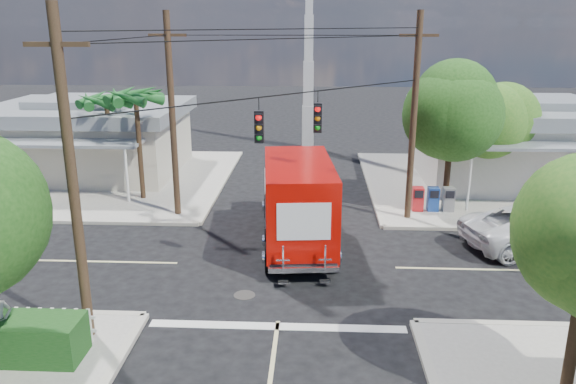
{
  "coord_description": "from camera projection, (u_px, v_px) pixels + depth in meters",
  "views": [
    {
      "loc": [
        1.04,
        -18.79,
        8.5
      ],
      "look_at": [
        0.0,
        2.0,
        2.2
      ],
      "focal_mm": 35.0,
      "sensor_mm": 36.0,
      "label": 1
    }
  ],
  "objects": [
    {
      "name": "palm_nw_front",
      "position": [
        136.0,
        99.0,
        26.54
      ],
      "size": [
        3.01,
        3.08,
        5.59
      ],
      "color": "#422D1C",
      "rests_on": "sidewalk_nw"
    },
    {
      "name": "sidewalk_ne",
      "position": [
        497.0,
        185.0,
        30.33
      ],
      "size": [
        14.12,
        14.12,
        0.14
      ],
      "color": "#9B968C",
      "rests_on": "ground"
    },
    {
      "name": "utility_poles",
      "position": [
        245.0,
        131.0,
        20.73
      ],
      "size": [
        12.0,
        10.68,
        9.0
      ],
      "color": "#473321",
      "rests_on": "ground"
    },
    {
      "name": "palm_nw_back",
      "position": [
        106.0,
        102.0,
        28.17
      ],
      "size": [
        3.01,
        3.08,
        5.19
      ],
      "color": "#422D1C",
      "rests_on": "sidewalk_nw"
    },
    {
      "name": "road_markings",
      "position": [
        283.0,
        283.0,
        19.06
      ],
      "size": [
        32.0,
        32.0,
        0.01
      ],
      "color": "beige",
      "rests_on": "ground"
    },
    {
      "name": "parked_car",
      "position": [
        539.0,
        228.0,
        21.86
      ],
      "size": [
        6.48,
        4.28,
        1.65
      ],
      "primitive_type": "imported",
      "rotation": [
        0.0,
        0.0,
        1.85
      ],
      "color": "silver",
      "rests_on": "ground"
    },
    {
      "name": "building_nw",
      "position": [
        89.0,
        136.0,
        32.31
      ],
      "size": [
        10.8,
        10.2,
        4.3
      ],
      "color": "beige",
      "rests_on": "sidewalk_nw"
    },
    {
      "name": "building_ne",
      "position": [
        525.0,
        141.0,
        30.64
      ],
      "size": [
        11.8,
        10.2,
        4.5
      ],
      "color": "silver",
      "rests_on": "sidewalk_ne"
    },
    {
      "name": "ground",
      "position": [
        285.0,
        265.0,
        20.47
      ],
      "size": [
        120.0,
        120.0,
        0.0
      ],
      "primitive_type": "plane",
      "color": "black",
      "rests_on": "ground"
    },
    {
      "name": "tree_ne_front",
      "position": [
        453.0,
        109.0,
        25.21
      ],
      "size": [
        4.21,
        4.14,
        6.66
      ],
      "color": "#422D1C",
      "rests_on": "sidewalk_ne"
    },
    {
      "name": "delivery_truck",
      "position": [
        297.0,
        200.0,
        22.13
      ],
      "size": [
        3.24,
        8.27,
        3.5
      ],
      "color": "black",
      "rests_on": "ground"
    },
    {
      "name": "radio_tower",
      "position": [
        309.0,
        67.0,
        37.93
      ],
      "size": [
        0.8,
        0.8,
        17.0
      ],
      "color": "silver",
      "rests_on": "ground"
    },
    {
      "name": "sidewalk_nw",
      "position": [
        102.0,
        180.0,
        31.37
      ],
      "size": [
        14.12,
        14.12,
        0.14
      ],
      "color": "#9B968C",
      "rests_on": "ground"
    },
    {
      "name": "vending_boxes",
      "position": [
        433.0,
        199.0,
        25.89
      ],
      "size": [
        1.9,
        0.5,
        1.1
      ],
      "color": "red",
      "rests_on": "sidewalk_ne"
    },
    {
      "name": "tree_ne_back",
      "position": [
        496.0,
        115.0,
        27.35
      ],
      "size": [
        3.77,
        3.66,
        5.82
      ],
      "color": "#422D1C",
      "rests_on": "sidewalk_ne"
    }
  ]
}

